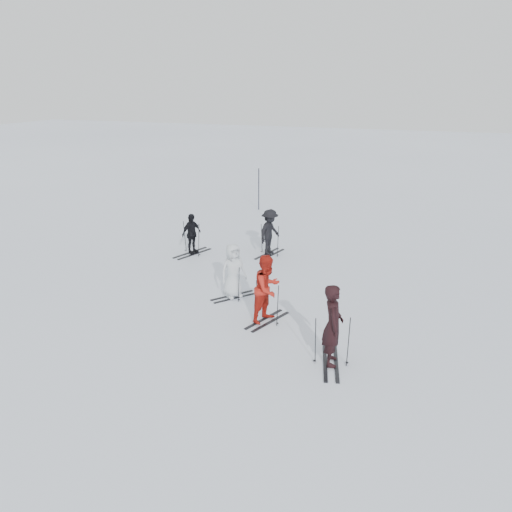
# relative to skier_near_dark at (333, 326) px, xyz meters

# --- Properties ---
(ground) EXTENTS (120.00, 120.00, 0.00)m
(ground) POSITION_rel_skier_near_dark_xyz_m (-3.38, 3.01, -1.00)
(ground) COLOR silver
(ground) RESTS_ON ground
(skier_near_dark) EXTENTS (0.64, 0.82, 2.00)m
(skier_near_dark) POSITION_rel_skier_near_dark_xyz_m (0.00, 0.00, 0.00)
(skier_near_dark) COLOR black
(skier_near_dark) RESTS_ON ground
(skier_red) EXTENTS (1.01, 1.13, 1.93)m
(skier_red) POSITION_rel_skier_near_dark_xyz_m (-2.16, 1.60, -0.04)
(skier_red) COLOR #AE1E13
(skier_red) RESTS_ON ground
(skier_grey) EXTENTS (0.95, 0.99, 1.71)m
(skier_grey) POSITION_rel_skier_near_dark_xyz_m (-3.69, 2.80, -0.14)
(skier_grey) COLOR silver
(skier_grey) RESTS_ON ground
(skier_uphill_left) EXTENTS (0.68, 1.00, 1.57)m
(skier_uphill_left) POSITION_rel_skier_near_dark_xyz_m (-6.81, 6.08, -0.21)
(skier_uphill_left) COLOR black
(skier_uphill_left) RESTS_ON ground
(skier_uphill_far) EXTENTS (0.92, 1.27, 1.77)m
(skier_uphill_far) POSITION_rel_skier_near_dark_xyz_m (-3.94, 7.04, -0.12)
(skier_uphill_far) COLOR black
(skier_uphill_far) RESTS_ON ground
(skis_near_dark) EXTENTS (1.89, 1.30, 1.26)m
(skis_near_dark) POSITION_rel_skier_near_dark_xyz_m (0.00, 0.00, -0.37)
(skis_near_dark) COLOR black
(skis_near_dark) RESTS_ON ground
(skis_red) EXTENTS (1.85, 1.39, 1.20)m
(skis_red) POSITION_rel_skier_near_dark_xyz_m (-2.16, 1.60, -0.40)
(skis_red) COLOR black
(skis_red) RESTS_ON ground
(skis_grey) EXTENTS (1.71, 1.60, 1.12)m
(skis_grey) POSITION_rel_skier_near_dark_xyz_m (-3.69, 2.80, -0.44)
(skis_grey) COLOR black
(skis_grey) RESTS_ON ground
(skis_uphill_left) EXTENTS (2.00, 1.51, 1.30)m
(skis_uphill_left) POSITION_rel_skier_near_dark_xyz_m (-6.81, 6.08, -0.35)
(skis_uphill_left) COLOR black
(skis_uphill_left) RESTS_ON ground
(skis_uphill_far) EXTENTS (1.85, 1.29, 1.23)m
(skis_uphill_far) POSITION_rel_skier_near_dark_xyz_m (-3.94, 7.04, -0.39)
(skis_uphill_far) COLOR black
(skis_uphill_far) RESTS_ON ground
(piste_marker) EXTENTS (0.05, 0.05, 2.17)m
(piste_marker) POSITION_rel_skier_near_dark_xyz_m (-6.79, 13.66, 0.08)
(piste_marker) COLOR black
(piste_marker) RESTS_ON ground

